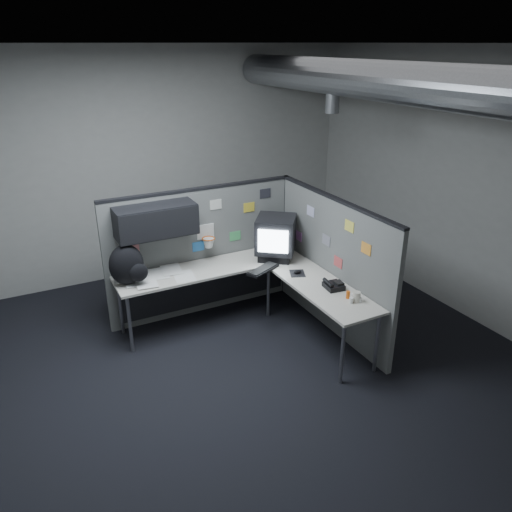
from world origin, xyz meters
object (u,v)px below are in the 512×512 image
desk (240,280)px  phone (333,285)px  monitor (276,237)px  keyboard (263,270)px  backpack (128,266)px

desk → phone: size_ratio=10.34×
monitor → keyboard: monitor is taller
keyboard → monitor: bearing=60.9°
keyboard → backpack: size_ratio=0.99×
monitor → phone: monitor is taller
desk → monitor: monitor is taller
phone → desk: bearing=145.8°
monitor → backpack: (-1.82, 0.09, -0.04)m
desk → keyboard: 0.30m
desk → backpack: size_ratio=4.95×
desk → monitor: (0.58, 0.18, 0.39)m
keyboard → backpack: (-1.48, 0.38, 0.21)m
phone → monitor: bearing=113.6°
desk → monitor: size_ratio=3.59×
monitor → keyboard: (-0.33, -0.29, -0.25)m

